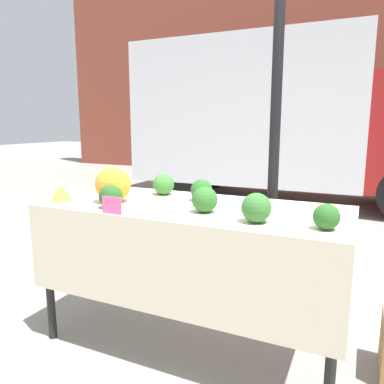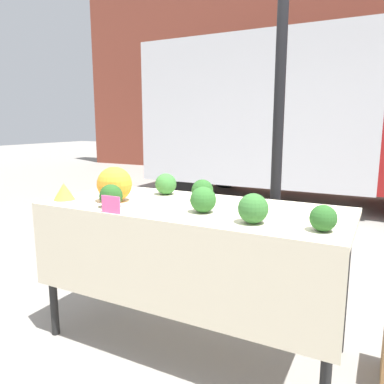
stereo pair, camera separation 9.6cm
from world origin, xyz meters
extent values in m
plane|color=gray|center=(0.00, 0.00, 0.00)|extent=(40.00, 40.00, 0.00)
cube|color=brown|center=(0.00, 8.48, 2.84)|extent=(16.00, 0.60, 5.68)
cylinder|color=black|center=(0.35, 0.54, 1.16)|extent=(0.07, 0.07, 2.31)
cube|color=silver|center=(-0.99, 4.67, 1.54)|extent=(3.82, 1.99, 2.36)
cylinder|color=black|center=(-2.04, 3.87, 0.40)|extent=(0.80, 0.22, 0.80)
cylinder|color=black|center=(-2.04, 5.48, 0.40)|extent=(0.80, 0.22, 0.80)
cube|color=beige|center=(0.00, 0.00, 0.87)|extent=(1.79, 0.78, 0.03)
cube|color=beige|center=(0.00, -0.38, 0.61)|extent=(1.79, 0.01, 0.49)
cylinder|color=black|center=(-0.84, -0.33, 0.43)|extent=(0.05, 0.05, 0.85)
cylinder|color=black|center=(0.84, -0.33, 0.43)|extent=(0.05, 0.05, 0.85)
cylinder|color=black|center=(-0.84, 0.33, 0.43)|extent=(0.05, 0.05, 0.85)
cylinder|color=black|center=(0.84, 0.33, 0.43)|extent=(0.05, 0.05, 0.85)
sphere|color=orange|center=(-0.48, -0.11, 0.99)|extent=(0.22, 0.22, 0.22)
cone|color=#93B238|center=(-0.79, -0.22, 0.94)|extent=(0.13, 0.13, 0.11)
sphere|color=#285B23|center=(0.00, 0.14, 0.95)|extent=(0.14, 0.14, 0.14)
sphere|color=#336B2D|center=(0.45, -0.22, 0.96)|extent=(0.15, 0.15, 0.15)
sphere|color=#285B23|center=(0.77, -0.21, 0.94)|extent=(0.12, 0.12, 0.12)
sphere|color=#23511E|center=(-0.39, -0.26, 0.95)|extent=(0.13, 0.13, 0.13)
sphere|color=#387533|center=(-0.31, 0.22, 0.96)|extent=(0.14, 0.14, 0.14)
sphere|color=#2D6628|center=(0.14, -0.13, 0.95)|extent=(0.14, 0.14, 0.14)
cube|color=#F45B9E|center=(-0.30, -0.37, 0.93)|extent=(0.12, 0.01, 0.09)
camera|label=1|loc=(0.90, -1.95, 1.36)|focal=35.00mm
camera|label=2|loc=(0.99, -1.91, 1.36)|focal=35.00mm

